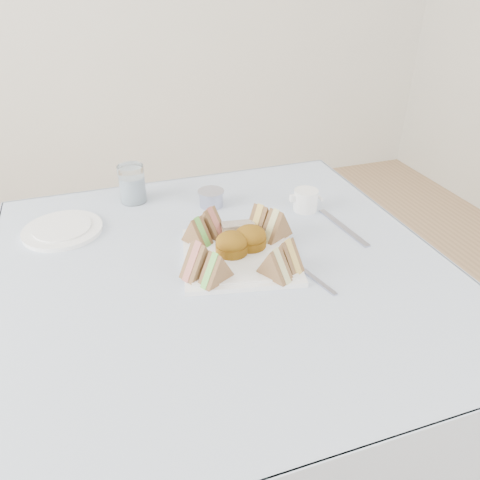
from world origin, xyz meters
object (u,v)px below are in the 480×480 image
object	(u,v)px
water_glass	(132,184)
creamer_jug	(306,200)
table	(225,380)
serving_plate	(240,256)

from	to	relation	value
water_glass	creamer_jug	bearing A→B (deg)	-25.04
table	serving_plate	xyz separation A→B (m)	(0.05, 0.02, 0.38)
serving_plate	creamer_jug	bearing A→B (deg)	46.36
table	creamer_jug	bearing A→B (deg)	32.54
creamer_jug	serving_plate	bearing A→B (deg)	-143.12
serving_plate	creamer_jug	distance (m)	0.31
water_glass	creamer_jug	distance (m)	0.49
table	water_glass	world-z (taller)	water_glass
serving_plate	creamer_jug	xyz separation A→B (m)	(0.25, 0.17, 0.02)
table	water_glass	bearing A→B (deg)	110.22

